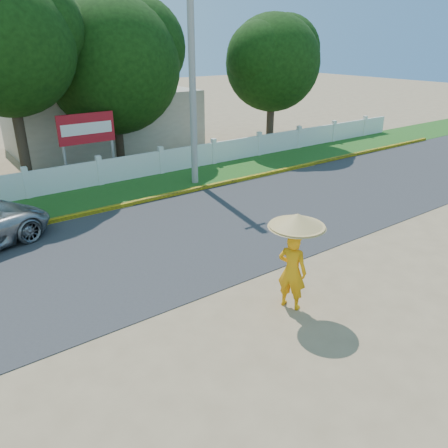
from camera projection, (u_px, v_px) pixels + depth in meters
name	position (u px, v px, depth m)	size (l,w,h in m)	color
ground	(271.00, 298.00, 10.75)	(120.00, 120.00, 0.00)	#9E8460
road	(179.00, 236.00, 14.11)	(60.00, 7.00, 0.02)	#38383A
grass_verge	(114.00, 193.00, 18.02)	(60.00, 3.50, 0.03)	#2D601E
curb	(132.00, 203.00, 16.73)	(40.00, 0.18, 0.16)	yellow
fence	(100.00, 173.00, 18.90)	(40.00, 0.10, 1.10)	silver
building_near	(104.00, 120.00, 25.18)	(10.00, 6.00, 3.20)	#B7AD99
utility_pole	(192.00, 78.00, 17.67)	(0.28, 0.28, 8.86)	gray
monk_with_parasol	(294.00, 248.00, 9.85)	(1.30, 1.30, 2.36)	orange
billboard	(87.00, 132.00, 19.10)	(2.50, 0.13, 2.95)	gray
tree_row	(21.00, 67.00, 18.47)	(30.52, 8.06, 8.39)	#473828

